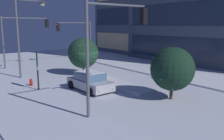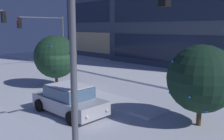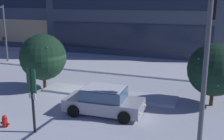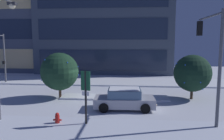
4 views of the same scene
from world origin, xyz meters
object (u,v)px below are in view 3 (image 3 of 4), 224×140
fire_hydrant (5,123)px  parking_info_sign (32,93)px  traffic_light_corner_near_right (209,40)px  decorated_tree_left_of_median (43,57)px  decorated_tree_median (214,70)px  car_near (104,101)px

fire_hydrant → parking_info_sign: size_ratio=0.24×
traffic_light_corner_near_right → decorated_tree_left_of_median: traffic_light_corner_near_right is taller
parking_info_sign → decorated_tree_median: 10.15m
traffic_light_corner_near_right → decorated_tree_median: traffic_light_corner_near_right is taller
parking_info_sign → decorated_tree_median: decorated_tree_median is taller
traffic_light_corner_near_right → car_near: bearing=72.8°
car_near → fire_hydrant: (-3.72, -3.49, -0.35)m
fire_hydrant → decorated_tree_left_of_median: bearing=106.5°
traffic_light_corner_near_right → fire_hydrant: (-8.90, -1.89, -4.16)m
fire_hydrant → decorated_tree_median: bearing=36.5°
fire_hydrant → car_near: bearing=43.1°
fire_hydrant → parking_info_sign: bearing=0.9°
traffic_light_corner_near_right → decorated_tree_left_of_median: size_ratio=1.68×
fire_hydrant → decorated_tree_median: 11.61m
traffic_light_corner_near_right → parking_info_sign: traffic_light_corner_near_right is taller
decorated_tree_left_of_median → traffic_light_corner_near_right: bearing=-21.6°
decorated_tree_left_of_median → decorated_tree_median: bearing=3.5°
fire_hydrant → parking_info_sign: parking_info_sign is taller
car_near → traffic_light_corner_near_right: size_ratio=0.68×
car_near → decorated_tree_median: (5.49, 3.33, 1.47)m
decorated_tree_left_of_median → parking_info_sign: bearing=-60.2°
fire_hydrant → parking_info_sign: (1.67, 0.03, 1.67)m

